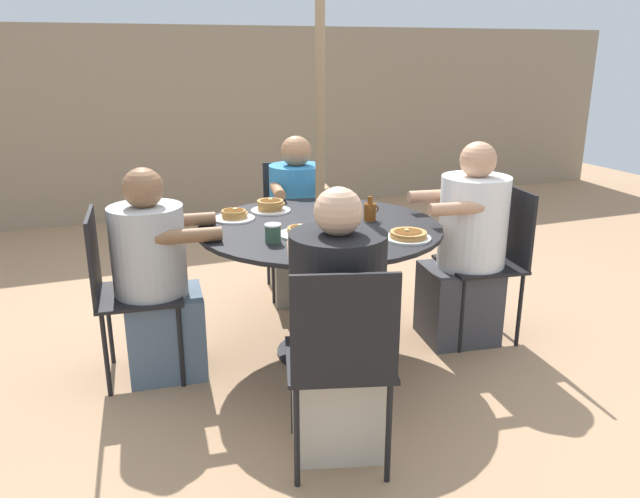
{
  "coord_description": "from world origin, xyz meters",
  "views": [
    {
      "loc": [
        -1.15,
        -2.99,
        1.64
      ],
      "look_at": [
        0.0,
        0.0,
        0.62
      ],
      "focal_mm": 35.0,
      "sensor_mm": 36.0,
      "label": 1
    }
  ],
  "objects_px": {
    "diner_north": "(298,227)",
    "diner_east": "(157,285)",
    "patio_table": "(320,245)",
    "drinking_glass_a": "(331,208)",
    "pancake_plate_a": "(348,237)",
    "pancake_plate_c": "(408,236)",
    "pancake_plate_b": "(271,206)",
    "coffee_cup": "(273,233)",
    "pancake_plate_e": "(301,232)",
    "patio_chair_east": "(121,284)",
    "diner_south": "(336,336)",
    "patio_chair_west": "(494,253)",
    "pancake_plate_d": "(234,216)",
    "syrup_bottle": "(370,211)",
    "patio_chair_south": "(341,355)",
    "diner_west": "(466,254)",
    "patio_chair_north": "(294,218)"
  },
  "relations": [
    {
      "from": "patio_chair_west",
      "to": "pancake_plate_d",
      "type": "distance_m",
      "value": 1.51
    },
    {
      "from": "patio_chair_west",
      "to": "pancake_plate_d",
      "type": "relative_size",
      "value": 3.88
    },
    {
      "from": "patio_chair_north",
      "to": "diner_west",
      "type": "distance_m",
      "value": 1.32
    },
    {
      "from": "patio_chair_west",
      "to": "patio_chair_south",
      "type": "bearing_deg",
      "value": 130.73
    },
    {
      "from": "patio_table",
      "to": "pancake_plate_b",
      "type": "distance_m",
      "value": 0.44
    },
    {
      "from": "patio_table",
      "to": "patio_chair_north",
      "type": "distance_m",
      "value": 1.04
    },
    {
      "from": "patio_chair_north",
      "to": "diner_north",
      "type": "distance_m",
      "value": 0.17
    },
    {
      "from": "patio_chair_north",
      "to": "pancake_plate_c",
      "type": "xyz_separation_m",
      "value": [
        0.12,
        -1.41,
        0.25
      ]
    },
    {
      "from": "patio_table",
      "to": "patio_chair_east",
      "type": "bearing_deg",
      "value": 174.15
    },
    {
      "from": "patio_chair_south",
      "to": "diner_north",
      "type": "bearing_deg",
      "value": 92.56
    },
    {
      "from": "patio_chair_east",
      "to": "patio_chair_west",
      "type": "xyz_separation_m",
      "value": [
        2.06,
        -0.25,
        0.0
      ]
    },
    {
      "from": "pancake_plate_a",
      "to": "pancake_plate_c",
      "type": "xyz_separation_m",
      "value": [
        0.29,
        -0.09,
        -0.0
      ]
    },
    {
      "from": "patio_chair_north",
      "to": "syrup_bottle",
      "type": "distance_m",
      "value": 1.06
    },
    {
      "from": "pancake_plate_b",
      "to": "pancake_plate_d",
      "type": "distance_m",
      "value": 0.26
    },
    {
      "from": "diner_east",
      "to": "diner_west",
      "type": "height_order",
      "value": "diner_west"
    },
    {
      "from": "patio_chair_east",
      "to": "pancake_plate_d",
      "type": "distance_m",
      "value": 0.71
    },
    {
      "from": "patio_chair_west",
      "to": "drinking_glass_a",
      "type": "bearing_deg",
      "value": 80.67
    },
    {
      "from": "patio_chair_west",
      "to": "pancake_plate_a",
      "type": "bearing_deg",
      "value": 107.13
    },
    {
      "from": "patio_chair_east",
      "to": "diner_south",
      "type": "relative_size",
      "value": 0.78
    },
    {
      "from": "patio_chair_west",
      "to": "coffee_cup",
      "type": "xyz_separation_m",
      "value": [
        -1.35,
        -0.06,
        0.28
      ]
    },
    {
      "from": "patio_chair_north",
      "to": "patio_chair_south",
      "type": "xyz_separation_m",
      "value": [
        -0.49,
        -2.01,
        0.0
      ]
    },
    {
      "from": "patio_chair_east",
      "to": "drinking_glass_a",
      "type": "bearing_deg",
      "value": 97.52
    },
    {
      "from": "coffee_cup",
      "to": "pancake_plate_e",
      "type": "bearing_deg",
      "value": 22.5
    },
    {
      "from": "patio_chair_west",
      "to": "diner_west",
      "type": "height_order",
      "value": "diner_west"
    },
    {
      "from": "drinking_glass_a",
      "to": "pancake_plate_b",
      "type": "bearing_deg",
      "value": 138.23
    },
    {
      "from": "patio_table",
      "to": "pancake_plate_b",
      "type": "bearing_deg",
      "value": 112.29
    },
    {
      "from": "patio_table",
      "to": "pancake_plate_b",
      "type": "xyz_separation_m",
      "value": [
        -0.16,
        0.39,
        0.14
      ]
    },
    {
      "from": "patio_table",
      "to": "pancake_plate_a",
      "type": "xyz_separation_m",
      "value": [
        0.03,
        -0.31,
        0.13
      ]
    },
    {
      "from": "diner_east",
      "to": "syrup_bottle",
      "type": "xyz_separation_m",
      "value": [
        1.15,
        -0.09,
        0.3
      ]
    },
    {
      "from": "patio_table",
      "to": "drinking_glass_a",
      "type": "relative_size",
      "value": 11.69
    },
    {
      "from": "diner_east",
      "to": "diner_south",
      "type": "relative_size",
      "value": 0.96
    },
    {
      "from": "patio_chair_east",
      "to": "patio_chair_south",
      "type": "xyz_separation_m",
      "value": [
        0.74,
        -1.1,
        0.0
      ]
    },
    {
      "from": "diner_south",
      "to": "pancake_plate_c",
      "type": "relative_size",
      "value": 4.98
    },
    {
      "from": "patio_chair_south",
      "to": "drinking_glass_a",
      "type": "height_order",
      "value": "patio_chair_south"
    },
    {
      "from": "patio_table",
      "to": "syrup_bottle",
      "type": "xyz_separation_m",
      "value": [
        0.29,
        -0.0,
        0.16
      ]
    },
    {
      "from": "patio_chair_east",
      "to": "patio_chair_west",
      "type": "bearing_deg",
      "value": 88.93
    },
    {
      "from": "patio_chair_east",
      "to": "pancake_plate_c",
      "type": "relative_size",
      "value": 3.88
    },
    {
      "from": "diner_west",
      "to": "pancake_plate_b",
      "type": "relative_size",
      "value": 5.06
    },
    {
      "from": "patio_chair_west",
      "to": "diner_west",
      "type": "xyz_separation_m",
      "value": [
        -0.17,
        0.02,
        0.01
      ]
    },
    {
      "from": "pancake_plate_c",
      "to": "coffee_cup",
      "type": "bearing_deg",
      "value": 164.09
    },
    {
      "from": "pancake_plate_b",
      "to": "pancake_plate_c",
      "type": "xyz_separation_m",
      "value": [
        0.48,
        -0.78,
        -0.01
      ]
    },
    {
      "from": "patio_chair_north",
      "to": "pancake_plate_b",
      "type": "bearing_deg",
      "value": 71.63
    },
    {
      "from": "patio_chair_north",
      "to": "syrup_bottle",
      "type": "bearing_deg",
      "value": 106.37
    },
    {
      "from": "patio_table",
      "to": "diner_north",
      "type": "bearing_deg",
      "value": 79.11
    },
    {
      "from": "patio_table",
      "to": "pancake_plate_c",
      "type": "bearing_deg",
      "value": -50.91
    },
    {
      "from": "patio_chair_east",
      "to": "syrup_bottle",
      "type": "xyz_separation_m",
      "value": [
        1.33,
        -0.11,
        0.28
      ]
    },
    {
      "from": "patio_table",
      "to": "drinking_glass_a",
      "type": "distance_m",
      "value": 0.25
    },
    {
      "from": "diner_north",
      "to": "patio_chair_west",
      "type": "distance_m",
      "value": 1.32
    },
    {
      "from": "diner_north",
      "to": "diner_east",
      "type": "bearing_deg",
      "value": 47.55
    },
    {
      "from": "pancake_plate_a",
      "to": "patio_table",
      "type": "bearing_deg",
      "value": 95.37
    }
  ]
}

